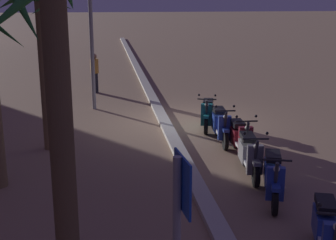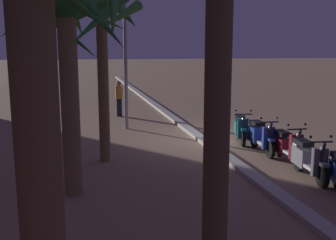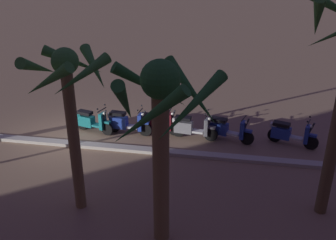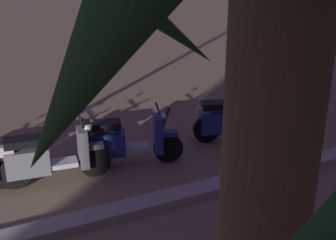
{
  "view_description": "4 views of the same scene",
  "coord_description": "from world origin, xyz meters",
  "px_view_note": "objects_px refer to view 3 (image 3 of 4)",
  "views": [
    {
      "loc": [
        -14.41,
        2.39,
        4.01
      ],
      "look_at": [
        -4.36,
        0.98,
        1.28
      ],
      "focal_mm": 50.06,
      "sensor_mm": 36.0,
      "label": 1
    },
    {
      "loc": [
        -13.06,
        4.53,
        3.13
      ],
      "look_at": [
        -2.93,
        2.26,
        1.25
      ],
      "focal_mm": 42.72,
      "sensor_mm": 36.0,
      "label": 2
    },
    {
      "loc": [
        -6.01,
        11.91,
        6.42
      ],
      "look_at": [
        -3.97,
        0.51,
        1.3
      ],
      "focal_mm": 40.0,
      "sensor_mm": 36.0,
      "label": 3
    },
    {
      "loc": [
        -3.48,
        6.05,
        3.89
      ],
      "look_at": [
        -6.16,
        0.42,
        1.32
      ],
      "focal_mm": 50.3,
      "sensor_mm": 36.0,
      "label": 4
    }
  ],
  "objects_px": {
    "palm_tree_near_sign": "(161,115)",
    "scooter_teal_far_back": "(91,121)",
    "scooter_blue_tail_end": "(226,129)",
    "scooter_blue_second_in_line": "(125,122)",
    "scooter_grey_last_in_row": "(191,127)",
    "scooter_blue_mid_front": "(289,133)",
    "scooter_maroon_gap_after_mid": "(156,123)",
    "palm_tree_by_mall_entrance": "(69,90)"
  },
  "relations": [
    {
      "from": "scooter_teal_far_back",
      "to": "palm_tree_by_mall_entrance",
      "type": "height_order",
      "value": "palm_tree_by_mall_entrance"
    },
    {
      "from": "scooter_blue_tail_end",
      "to": "scooter_maroon_gap_after_mid",
      "type": "bearing_deg",
      "value": -2.15
    },
    {
      "from": "scooter_blue_tail_end",
      "to": "scooter_maroon_gap_after_mid",
      "type": "relative_size",
      "value": 1.03
    },
    {
      "from": "scooter_blue_second_in_line",
      "to": "palm_tree_by_mall_entrance",
      "type": "distance_m",
      "value": 5.55
    },
    {
      "from": "scooter_blue_second_in_line",
      "to": "palm_tree_near_sign",
      "type": "relative_size",
      "value": 0.4
    },
    {
      "from": "scooter_maroon_gap_after_mid",
      "to": "palm_tree_near_sign",
      "type": "distance_m",
      "value": 6.57
    },
    {
      "from": "palm_tree_by_mall_entrance",
      "to": "scooter_blue_tail_end",
      "type": "bearing_deg",
      "value": -128.38
    },
    {
      "from": "scooter_blue_tail_end",
      "to": "palm_tree_by_mall_entrance",
      "type": "relative_size",
      "value": 0.4
    },
    {
      "from": "scooter_blue_tail_end",
      "to": "scooter_blue_second_in_line",
      "type": "height_order",
      "value": "scooter_blue_second_in_line"
    },
    {
      "from": "scooter_teal_far_back",
      "to": "palm_tree_by_mall_entrance",
      "type": "relative_size",
      "value": 0.38
    },
    {
      "from": "scooter_maroon_gap_after_mid",
      "to": "scooter_blue_second_in_line",
      "type": "height_order",
      "value": "same"
    },
    {
      "from": "scooter_grey_last_in_row",
      "to": "scooter_blue_second_in_line",
      "type": "xyz_separation_m",
      "value": [
        2.54,
        0.04,
        0.01
      ]
    },
    {
      "from": "palm_tree_near_sign",
      "to": "scooter_teal_far_back",
      "type": "bearing_deg",
      "value": -54.64
    },
    {
      "from": "scooter_teal_far_back",
      "to": "palm_tree_near_sign",
      "type": "distance_m",
      "value": 7.31
    },
    {
      "from": "scooter_grey_last_in_row",
      "to": "scooter_blue_second_in_line",
      "type": "distance_m",
      "value": 2.54
    },
    {
      "from": "scooter_grey_last_in_row",
      "to": "palm_tree_near_sign",
      "type": "xyz_separation_m",
      "value": [
        0.03,
        5.59,
        2.83
      ]
    },
    {
      "from": "scooter_blue_mid_front",
      "to": "scooter_blue_tail_end",
      "type": "xyz_separation_m",
      "value": [
        2.28,
        0.04,
        0.01
      ]
    },
    {
      "from": "scooter_teal_far_back",
      "to": "palm_tree_by_mall_entrance",
      "type": "xyz_separation_m",
      "value": [
        -1.45,
        4.64,
        2.98
      ]
    },
    {
      "from": "scooter_grey_last_in_row",
      "to": "scooter_maroon_gap_after_mid",
      "type": "relative_size",
      "value": 1.04
    },
    {
      "from": "palm_tree_by_mall_entrance",
      "to": "scooter_teal_far_back",
      "type": "bearing_deg",
      "value": -72.66
    },
    {
      "from": "scooter_blue_mid_front",
      "to": "scooter_blue_second_in_line",
      "type": "bearing_deg",
      "value": 1.43
    },
    {
      "from": "scooter_blue_second_in_line",
      "to": "scooter_teal_far_back",
      "type": "xyz_separation_m",
      "value": [
        1.38,
        0.06,
        -0.02
      ]
    },
    {
      "from": "palm_tree_by_mall_entrance",
      "to": "scooter_grey_last_in_row",
      "type": "bearing_deg",
      "value": -117.6
    },
    {
      "from": "scooter_maroon_gap_after_mid",
      "to": "scooter_blue_second_in_line",
      "type": "bearing_deg",
      "value": 10.54
    },
    {
      "from": "scooter_blue_tail_end",
      "to": "scooter_blue_second_in_line",
      "type": "xyz_separation_m",
      "value": [
        3.88,
        0.12,
        0.02
      ]
    },
    {
      "from": "scooter_grey_last_in_row",
      "to": "scooter_blue_second_in_line",
      "type": "relative_size",
      "value": 0.99
    },
    {
      "from": "palm_tree_near_sign",
      "to": "scooter_blue_mid_front",
      "type": "bearing_deg",
      "value": -122.59
    },
    {
      "from": "scooter_grey_last_in_row",
      "to": "scooter_blue_second_in_line",
      "type": "height_order",
      "value": "same"
    },
    {
      "from": "scooter_blue_mid_front",
      "to": "palm_tree_by_mall_entrance",
      "type": "bearing_deg",
      "value": 38.53
    },
    {
      "from": "scooter_blue_mid_front",
      "to": "scooter_teal_far_back",
      "type": "distance_m",
      "value": 7.54
    },
    {
      "from": "scooter_blue_mid_front",
      "to": "scooter_teal_far_back",
      "type": "height_order",
      "value": "same"
    },
    {
      "from": "scooter_grey_last_in_row",
      "to": "scooter_blue_mid_front",
      "type": "bearing_deg",
      "value": -178.19
    },
    {
      "from": "scooter_blue_mid_front",
      "to": "palm_tree_by_mall_entrance",
      "type": "relative_size",
      "value": 0.39
    },
    {
      "from": "scooter_grey_last_in_row",
      "to": "palm_tree_by_mall_entrance",
      "type": "bearing_deg",
      "value": 62.4
    },
    {
      "from": "scooter_teal_far_back",
      "to": "scooter_blue_second_in_line",
      "type": "bearing_deg",
      "value": -177.49
    },
    {
      "from": "palm_tree_near_sign",
      "to": "scooter_blue_tail_end",
      "type": "bearing_deg",
      "value": -103.54
    },
    {
      "from": "scooter_blue_mid_front",
      "to": "scooter_grey_last_in_row",
      "type": "relative_size",
      "value": 0.97
    },
    {
      "from": "scooter_grey_last_in_row",
      "to": "palm_tree_near_sign",
      "type": "distance_m",
      "value": 6.26
    },
    {
      "from": "scooter_blue_tail_end",
      "to": "scooter_grey_last_in_row",
      "type": "xyz_separation_m",
      "value": [
        1.33,
        0.08,
        0.01
      ]
    },
    {
      "from": "scooter_blue_second_in_line",
      "to": "scooter_teal_far_back",
      "type": "bearing_deg",
      "value": 2.51
    },
    {
      "from": "scooter_blue_mid_front",
      "to": "palm_tree_near_sign",
      "type": "xyz_separation_m",
      "value": [
        3.65,
        5.7,
        2.84
      ]
    },
    {
      "from": "scooter_teal_far_back",
      "to": "palm_tree_near_sign",
      "type": "xyz_separation_m",
      "value": [
        -3.9,
        5.49,
        2.84
      ]
    }
  ]
}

